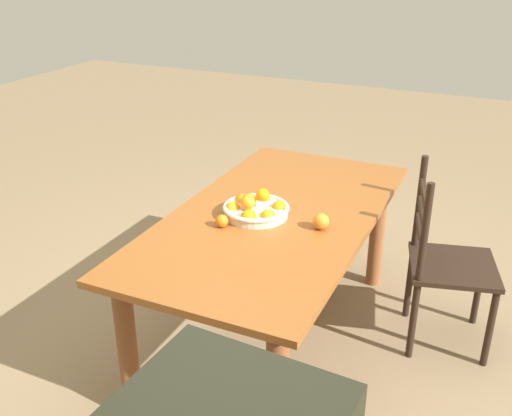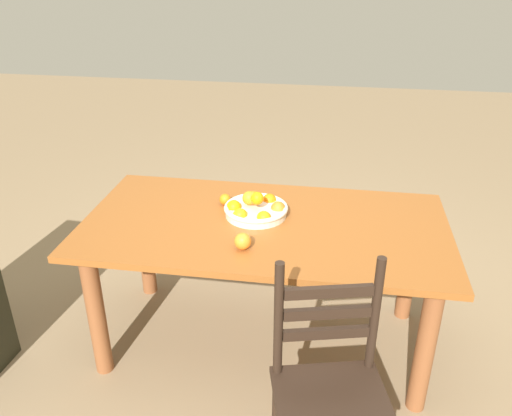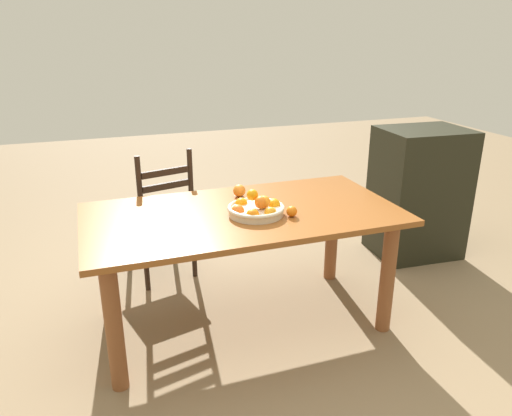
{
  "view_description": "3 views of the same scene",
  "coord_description": "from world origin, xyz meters",
  "px_view_note": "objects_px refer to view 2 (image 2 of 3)",
  "views": [
    {
      "loc": [
        2.42,
        1.01,
        1.98
      ],
      "look_at": [
        0.05,
        -0.07,
        0.78
      ],
      "focal_mm": 41.57,
      "sensor_mm": 36.0,
      "label": 1
    },
    {
      "loc": [
        -0.32,
        2.26,
        1.97
      ],
      "look_at": [
        0.05,
        -0.07,
        0.78
      ],
      "focal_mm": 36.74,
      "sensor_mm": 36.0,
      "label": 2
    },
    {
      "loc": [
        -0.8,
        -2.5,
        1.73
      ],
      "look_at": [
        0.05,
        -0.07,
        0.78
      ],
      "focal_mm": 34.16,
      "sensor_mm": 36.0,
      "label": 3
    }
  ],
  "objects_px": {
    "chair_near_window": "(331,394)",
    "fruit_bowl": "(256,208)",
    "dining_table": "(264,243)",
    "orange_loose_0": "(243,241)",
    "orange_loose_1": "(225,199)"
  },
  "relations": [
    {
      "from": "dining_table",
      "to": "fruit_bowl",
      "type": "relative_size",
      "value": 5.54
    },
    {
      "from": "chair_near_window",
      "to": "orange_loose_1",
      "type": "distance_m",
      "value": 1.17
    },
    {
      "from": "fruit_bowl",
      "to": "orange_loose_0",
      "type": "xyz_separation_m",
      "value": [
        0.0,
        0.34,
        0.0
      ]
    },
    {
      "from": "chair_near_window",
      "to": "orange_loose_0",
      "type": "bearing_deg",
      "value": 114.88
    },
    {
      "from": "dining_table",
      "to": "chair_near_window",
      "type": "relative_size",
      "value": 1.86
    },
    {
      "from": "dining_table",
      "to": "orange_loose_0",
      "type": "bearing_deg",
      "value": 76.71
    },
    {
      "from": "dining_table",
      "to": "chair_near_window",
      "type": "distance_m",
      "value": 0.89
    },
    {
      "from": "chair_near_window",
      "to": "fruit_bowl",
      "type": "xyz_separation_m",
      "value": [
        0.42,
        -0.86,
        0.32
      ]
    },
    {
      "from": "chair_near_window",
      "to": "fruit_bowl",
      "type": "bearing_deg",
      "value": 102.0
    },
    {
      "from": "chair_near_window",
      "to": "fruit_bowl",
      "type": "relative_size",
      "value": 2.98
    },
    {
      "from": "orange_loose_1",
      "to": "dining_table",
      "type": "bearing_deg",
      "value": 144.66
    },
    {
      "from": "fruit_bowl",
      "to": "chair_near_window",
      "type": "bearing_deg",
      "value": 116.13
    },
    {
      "from": "dining_table",
      "to": "orange_loose_0",
      "type": "xyz_separation_m",
      "value": [
        0.06,
        0.26,
        0.16
      ]
    },
    {
      "from": "orange_loose_1",
      "to": "orange_loose_0",
      "type": "bearing_deg",
      "value": 111.96
    },
    {
      "from": "dining_table",
      "to": "orange_loose_1",
      "type": "relative_size",
      "value": 29.66
    }
  ]
}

